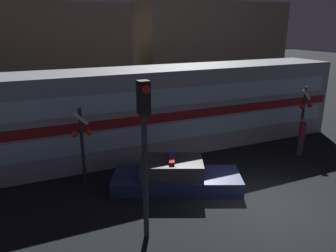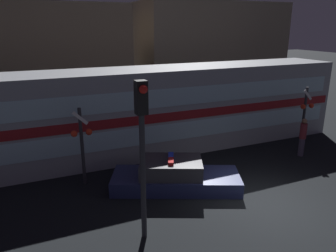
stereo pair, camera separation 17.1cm
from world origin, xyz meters
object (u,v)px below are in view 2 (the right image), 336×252
(traffic_light_corner, at_px, (142,139))
(train, at_px, (162,110))
(police_car, at_px, (174,177))
(pedestrian, at_px, (303,137))
(crossing_signal_near, at_px, (305,113))

(traffic_light_corner, bearing_deg, train, 63.25)
(police_car, bearing_deg, pedestrian, 28.50)
(train, height_order, crossing_signal_near, train)
(train, distance_m, pedestrian, 6.85)
(train, xyz_separation_m, pedestrian, (5.74, -3.57, -1.09))
(crossing_signal_near, bearing_deg, pedestrian, -135.91)
(train, bearing_deg, traffic_light_corner, -116.75)
(pedestrian, bearing_deg, traffic_light_corner, -161.85)
(police_car, relative_size, traffic_light_corner, 1.11)
(crossing_signal_near, bearing_deg, train, 158.48)
(crossing_signal_near, bearing_deg, traffic_light_corner, -158.72)
(police_car, xyz_separation_m, crossing_signal_near, (7.90, 1.46, 1.35))
(police_car, height_order, crossing_signal_near, crossing_signal_near)
(traffic_light_corner, bearing_deg, pedestrian, 18.15)
(police_car, height_order, traffic_light_corner, traffic_light_corner)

